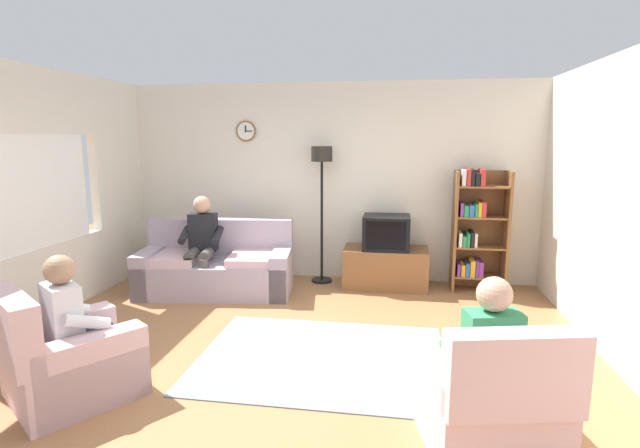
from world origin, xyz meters
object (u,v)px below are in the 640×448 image
at_px(tv_stand, 385,267).
at_px(person_in_left_armchair, 76,319).
at_px(armchair_near_window, 68,361).
at_px(person_on_couch, 201,240).
at_px(tv, 386,232).
at_px(bookshelf, 476,228).
at_px(person_in_right_armchair, 485,350).
at_px(floor_lamp, 322,176).
at_px(armchair_near_bookshelf, 487,402).
at_px(couch, 217,268).

xyz_separation_m(tv_stand, person_in_left_armchair, (-2.26, -3.11, 0.34)).
distance_m(armchair_near_window, person_on_couch, 2.55).
bearing_deg(tv, tv_stand, 90.00).
relative_size(bookshelf, person_in_left_armchair, 1.41).
bearing_deg(person_in_right_armchair, armchair_near_window, -179.86).
bearing_deg(floor_lamp, person_on_couch, -151.66).
bearing_deg(armchair_near_bookshelf, person_on_couch, 139.26).
relative_size(couch, bookshelf, 1.27).
relative_size(bookshelf, person_on_couch, 1.27).
distance_m(couch, tv_stand, 2.21).
distance_m(bookshelf, armchair_near_bookshelf, 3.39).
relative_size(tv_stand, person_in_left_armchair, 0.98).
xyz_separation_m(armchair_near_bookshelf, person_on_couch, (-3.02, 2.60, 0.41)).
bearing_deg(person_on_couch, floor_lamp, 28.34).
bearing_deg(person_in_left_armchair, tv_stand, 53.99).
xyz_separation_m(floor_lamp, person_in_left_armchair, (-1.38, -3.21, -0.85)).
relative_size(person_on_couch, person_in_left_armchair, 1.11).
bearing_deg(person_in_left_armchair, couch, 87.25).
bearing_deg(armchair_near_window, tv_stand, 53.99).
bearing_deg(armchair_near_bookshelf, floor_lamp, 115.59).
bearing_deg(person_in_right_armchair, bookshelf, 82.57).
xyz_separation_m(bookshelf, person_in_left_armchair, (-3.40, -3.17, -0.21)).
bearing_deg(couch, armchair_near_bookshelf, -43.33).
bearing_deg(person_on_couch, bookshelf, 12.02).
relative_size(tv_stand, tv, 1.83).
relative_size(couch, person_in_right_armchair, 1.79).
distance_m(person_in_left_armchair, person_in_right_armchair, 2.97).
xyz_separation_m(bookshelf, person_on_couch, (-3.42, -0.73, -0.12)).
bearing_deg(tv_stand, person_in_left_armchair, -126.01).
xyz_separation_m(armchair_near_window, person_in_left_armchair, (0.05, 0.07, 0.32)).
distance_m(couch, bookshelf, 3.37).
bearing_deg(person_in_right_armchair, tv_stand, 102.70).
height_order(person_on_couch, person_in_left_armchair, person_on_couch).
height_order(tv_stand, armchair_near_window, armchair_near_window).
bearing_deg(tv, person_on_couch, -164.42).
bearing_deg(armchair_near_bookshelf, bookshelf, 83.09).
bearing_deg(armchair_near_window, armchair_near_bookshelf, -1.50).
relative_size(person_on_couch, person_in_right_armchair, 1.11).
height_order(bookshelf, person_in_left_armchair, bookshelf).
distance_m(floor_lamp, person_in_left_armchair, 3.59).
distance_m(tv, person_in_right_armchair, 3.23).
bearing_deg(armchair_near_bookshelf, person_in_left_armchair, 177.09).
bearing_deg(floor_lamp, couch, -152.74).
bearing_deg(tv_stand, armchair_near_bookshelf, -77.30).
distance_m(couch, armchair_near_window, 2.63).
height_order(couch, armchair_near_bookshelf, same).
distance_m(armchair_near_bookshelf, person_in_left_armchair, 3.01).
height_order(armchair_near_window, person_in_left_armchair, person_in_left_armchair).
bearing_deg(bookshelf, armchair_near_bookshelf, -96.91).
distance_m(tv_stand, armchair_near_window, 3.93).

